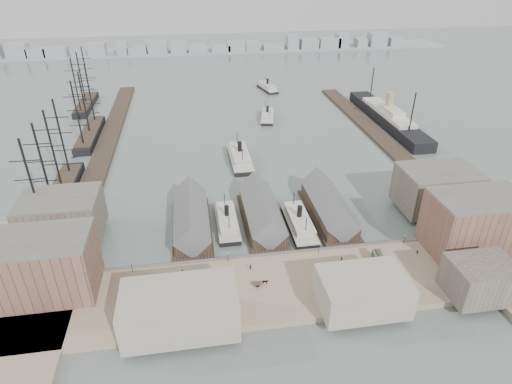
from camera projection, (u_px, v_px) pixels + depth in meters
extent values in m
plane|color=#54615D|center=(270.00, 249.00, 146.70)|extent=(900.00, 900.00, 0.00)
cube|color=#8B785E|center=(282.00, 286.00, 128.99)|extent=(180.00, 30.00, 2.00)
cube|color=#59544C|center=(273.00, 256.00, 141.66)|extent=(180.00, 1.20, 2.30)
cube|color=#2D231C|center=(106.00, 146.00, 222.96)|extent=(10.00, 220.00, 1.60)
cube|color=#2D231C|center=(379.00, 136.00, 234.52)|extent=(10.00, 180.00, 1.60)
cube|color=#2D231C|center=(192.00, 229.00, 156.58)|extent=(14.00, 42.00, 1.20)
cube|color=#2D231C|center=(191.00, 220.00, 155.92)|extent=(12.00, 36.00, 5.00)
cube|color=#59595B|center=(191.00, 214.00, 154.64)|extent=(12.60, 37.00, 12.60)
cube|color=#2D231C|center=(262.00, 223.00, 160.17)|extent=(14.00, 42.00, 1.20)
cube|color=#2D231C|center=(262.00, 214.00, 159.51)|extent=(12.00, 36.00, 5.00)
cube|color=#59595B|center=(262.00, 208.00, 158.23)|extent=(12.60, 37.00, 12.60)
cube|color=#2D231C|center=(329.00, 217.00, 163.76)|extent=(14.00, 42.00, 1.20)
cube|color=#2D231C|center=(329.00, 208.00, 163.10)|extent=(12.00, 36.00, 5.00)
cube|color=#59595B|center=(329.00, 203.00, 161.83)|extent=(12.60, 37.00, 12.60)
cube|color=brown|center=(36.00, 267.00, 121.31)|extent=(32.00, 18.00, 18.00)
cube|color=#60564C|center=(62.00, 217.00, 148.10)|extent=(26.00, 20.00, 14.00)
cube|color=brown|center=(475.00, 224.00, 139.85)|extent=(30.00, 18.00, 19.00)
cube|color=#60564C|center=(436.00, 189.00, 164.34)|extent=(28.00, 20.00, 15.00)
cube|color=gray|center=(362.00, 291.00, 118.49)|extent=(24.00, 16.00, 10.00)
cube|color=gray|center=(180.00, 310.00, 111.09)|extent=(30.00, 16.00, 12.00)
cube|color=#60564C|center=(480.00, 279.00, 122.22)|extent=(18.00, 14.00, 11.00)
cylinder|color=black|center=(132.00, 267.00, 132.59)|extent=(0.16, 0.16, 3.60)
sphere|color=beige|center=(131.00, 262.00, 131.66)|extent=(0.44, 0.44, 0.44)
cylinder|color=black|center=(228.00, 258.00, 136.74)|extent=(0.16, 0.16, 3.60)
sphere|color=beige|center=(228.00, 253.00, 135.81)|extent=(0.44, 0.44, 0.44)
cylinder|color=black|center=(319.00, 249.00, 140.88)|extent=(0.16, 0.16, 3.60)
sphere|color=beige|center=(319.00, 244.00, 139.95)|extent=(0.44, 0.44, 0.44)
cylinder|color=black|center=(404.00, 240.00, 145.02)|extent=(0.16, 0.16, 3.60)
sphere|color=beige|center=(405.00, 235.00, 144.09)|extent=(0.44, 0.44, 0.44)
cube|color=gray|center=(208.00, 50.00, 438.78)|extent=(500.00, 40.00, 2.00)
cube|color=gray|center=(18.00, 51.00, 402.20)|extent=(18.77, 14.00, 15.03)
cube|color=gray|center=(37.00, 53.00, 405.70)|extent=(17.36, 14.00, 10.23)
cube|color=gray|center=(56.00, 53.00, 408.10)|extent=(20.65, 14.00, 10.28)
cube|color=gray|center=(80.00, 54.00, 411.83)|extent=(14.71, 14.00, 7.23)
cube|color=gray|center=(97.00, 50.00, 412.51)|extent=(17.63, 14.00, 13.23)
cube|color=gray|center=(123.00, 49.00, 415.81)|extent=(10.74, 14.00, 13.58)
cube|color=gray|center=(137.00, 51.00, 418.90)|extent=(18.06, 14.00, 8.64)
cube|color=gray|center=(158.00, 48.00, 420.51)|extent=(18.55, 14.00, 13.29)
cube|color=gray|center=(179.00, 48.00, 423.51)|extent=(15.33, 14.00, 12.47)
cube|color=gray|center=(197.00, 49.00, 426.97)|extent=(17.56, 14.00, 8.72)
cube|color=gray|center=(221.00, 49.00, 430.45)|extent=(18.76, 14.00, 7.63)
cube|color=gray|center=(236.00, 47.00, 431.98)|extent=(17.61, 14.00, 10.35)
cube|color=gray|center=(252.00, 47.00, 434.22)|extent=(13.38, 14.00, 10.30)
cube|color=gray|center=(273.00, 48.00, 438.07)|extent=(20.73, 14.00, 6.75)
cube|color=gray|center=(292.00, 43.00, 438.68)|extent=(11.51, 14.00, 15.57)
cube|color=gray|center=(309.00, 44.00, 442.20)|extent=(18.17, 14.00, 11.26)
cube|color=gray|center=(329.00, 44.00, 445.06)|extent=(21.81, 14.00, 11.83)
cube|color=gray|center=(342.00, 41.00, 446.07)|extent=(11.12, 14.00, 15.50)
cube|color=gray|center=(360.00, 43.00, 450.20)|extent=(10.90, 14.00, 10.29)
cube|color=gray|center=(377.00, 40.00, 451.38)|extent=(17.95, 14.00, 15.72)
cube|color=gray|center=(395.00, 42.00, 455.42)|extent=(14.21, 14.00, 10.51)
cube|color=black|center=(227.00, 224.00, 158.85)|extent=(7.41, 25.94, 1.67)
cube|color=beige|center=(227.00, 221.00, 158.26)|extent=(7.78, 25.94, 0.46)
cube|color=beige|center=(227.00, 218.00, 157.63)|extent=(6.02, 18.53, 2.04)
cube|color=beige|center=(227.00, 215.00, 156.99)|extent=(6.48, 20.38, 0.37)
cylinder|color=black|center=(227.00, 211.00, 155.99)|extent=(1.67, 1.67, 4.17)
cylinder|color=black|center=(225.00, 200.00, 163.26)|extent=(0.28, 0.28, 5.56)
cylinder|color=black|center=(229.00, 224.00, 148.91)|extent=(0.28, 0.28, 5.56)
cube|color=black|center=(299.00, 226.00, 157.71)|extent=(7.96, 27.87, 1.79)
cube|color=beige|center=(299.00, 223.00, 157.08)|extent=(8.36, 27.87, 0.50)
cube|color=beige|center=(299.00, 220.00, 156.40)|extent=(6.47, 19.90, 2.19)
cube|color=beige|center=(299.00, 217.00, 155.71)|extent=(6.97, 21.89, 0.40)
cylinder|color=black|center=(300.00, 211.00, 154.64)|extent=(1.79, 1.79, 4.48)
cylinder|color=black|center=(294.00, 200.00, 162.44)|extent=(0.30, 0.30, 5.97)
cylinder|color=black|center=(306.00, 226.00, 147.03)|extent=(0.30, 0.30, 5.97)
cube|color=black|center=(240.00, 160.00, 207.22)|extent=(9.37, 31.70, 2.03)
cube|color=beige|center=(240.00, 157.00, 206.50)|extent=(9.82, 31.71, 0.56)
cube|color=beige|center=(240.00, 154.00, 205.73)|extent=(7.58, 22.65, 2.48)
cube|color=beige|center=(240.00, 151.00, 204.95)|extent=(8.17, 24.92, 0.45)
cylinder|color=black|center=(240.00, 147.00, 203.73)|extent=(2.03, 2.03, 5.08)
cylinder|color=black|center=(237.00, 139.00, 212.59)|extent=(0.34, 0.34, 6.77)
cylinder|color=black|center=(243.00, 156.00, 195.10)|extent=(0.34, 0.34, 6.77)
cube|color=black|center=(267.00, 118.00, 260.64)|extent=(12.14, 25.62, 1.59)
cube|color=beige|center=(267.00, 116.00, 260.08)|extent=(12.48, 25.69, 0.44)
cube|color=beige|center=(267.00, 114.00, 259.48)|extent=(9.35, 18.45, 1.94)
cube|color=beige|center=(267.00, 112.00, 258.87)|extent=(10.15, 20.26, 0.35)
cylinder|color=black|center=(268.00, 109.00, 257.92)|extent=(1.59, 1.59, 3.97)
cylinder|color=black|center=(265.00, 105.00, 264.83)|extent=(0.26, 0.26, 5.29)
cylinder|color=black|center=(270.00, 114.00, 251.18)|extent=(0.26, 0.26, 5.29)
cube|color=black|center=(267.00, 89.00, 315.49)|extent=(12.61, 26.02, 1.61)
cube|color=beige|center=(267.00, 87.00, 314.92)|extent=(12.95, 26.10, 0.45)
cube|color=beige|center=(267.00, 86.00, 314.31)|extent=(9.69, 18.75, 1.97)
cube|color=beige|center=(268.00, 84.00, 313.70)|extent=(10.53, 20.59, 0.36)
cylinder|color=black|center=(268.00, 81.00, 312.73)|extent=(1.61, 1.61, 4.03)
cylinder|color=black|center=(266.00, 79.00, 319.75)|extent=(0.27, 0.27, 5.37)
cylinder|color=black|center=(270.00, 85.00, 305.89)|extent=(0.27, 0.27, 5.37)
cube|color=black|center=(59.00, 199.00, 173.13)|extent=(8.95, 61.68, 3.58)
cube|color=#2D231C|center=(58.00, 194.00, 172.10)|extent=(8.46, 55.51, 0.60)
cylinder|color=black|center=(32.00, 185.00, 145.67)|extent=(0.80, 0.80, 33.82)
cylinder|color=black|center=(43.00, 166.00, 158.06)|extent=(0.80, 0.80, 33.82)
cylinder|color=black|center=(53.00, 151.00, 170.44)|extent=(0.80, 0.80, 33.82)
cylinder|color=black|center=(61.00, 137.00, 182.82)|extent=(0.80, 0.80, 33.82)
cube|color=black|center=(90.00, 135.00, 234.21)|extent=(8.76, 50.62, 3.50)
cube|color=#2D231C|center=(90.00, 131.00, 233.20)|extent=(8.27, 45.56, 0.58)
cylinder|color=black|center=(77.00, 114.00, 210.27)|extent=(0.78, 0.78, 33.10)
cylinder|color=black|center=(84.00, 103.00, 225.52)|extent=(0.78, 0.78, 33.10)
cylinder|color=black|center=(90.00, 94.00, 240.77)|extent=(0.78, 0.78, 33.10)
cube|color=black|center=(86.00, 105.00, 280.47)|extent=(8.59, 47.74, 3.44)
cube|color=#2D231C|center=(86.00, 102.00, 279.48)|extent=(8.12, 42.97, 0.57)
cylinder|color=black|center=(76.00, 85.00, 257.56)|extent=(0.76, 0.76, 32.46)
cylinder|color=black|center=(81.00, 78.00, 271.94)|extent=(0.76, 0.76, 32.46)
cylinder|color=black|center=(86.00, 72.00, 286.32)|extent=(0.76, 0.76, 32.46)
cube|color=black|center=(387.00, 118.00, 253.97)|extent=(12.64, 92.37, 5.83)
cube|color=beige|center=(388.00, 112.00, 252.06)|extent=(10.70, 53.48, 1.94)
cube|color=beige|center=(392.00, 111.00, 246.68)|extent=(7.78, 19.45, 2.92)
cylinder|color=tan|center=(390.00, 101.00, 248.72)|extent=(4.28, 4.28, 9.72)
cube|color=black|center=(380.00, 267.00, 134.68)|extent=(3.44, 10.05, 0.83)
cube|color=#2A3224|center=(380.00, 263.00, 133.81)|extent=(3.60, 10.57, 2.70)
cube|color=#59595B|center=(381.00, 259.00, 133.08)|extent=(3.84, 11.01, 0.31)
imported|color=black|center=(151.00, 289.00, 125.44)|extent=(1.97, 1.91, 1.67)
cube|color=#3F2D21|center=(143.00, 292.00, 124.02)|extent=(3.00, 2.57, 0.25)
cylinder|color=black|center=(144.00, 295.00, 123.71)|extent=(1.00, 0.60, 1.10)
cylinder|color=black|center=(142.00, 292.00, 124.67)|extent=(1.00, 0.60, 1.10)
imported|color=black|center=(265.00, 282.00, 128.10)|extent=(1.91, 1.08, 1.53)
cube|color=#3F2D21|center=(257.00, 284.00, 127.35)|extent=(2.79, 1.87, 0.25)
cylinder|color=black|center=(258.00, 286.00, 126.94)|extent=(1.10, 0.24, 1.10)
cylinder|color=black|center=(256.00, 283.00, 128.10)|extent=(1.10, 0.24, 1.10)
imported|color=black|center=(354.00, 283.00, 127.56)|extent=(1.64, 1.85, 1.68)
cube|color=#3F2D21|center=(347.00, 285.00, 126.86)|extent=(2.78, 1.85, 0.25)
cylinder|color=black|center=(348.00, 287.00, 126.45)|extent=(1.10, 0.23, 1.10)
cylinder|color=black|center=(345.00, 284.00, 127.62)|extent=(1.10, 0.23, 1.10)
imported|color=black|center=(101.00, 276.00, 130.43)|extent=(0.69, 0.72, 1.58)
imported|color=black|center=(132.00, 306.00, 119.42)|extent=(0.98, 0.90, 1.62)
imported|color=black|center=(182.00, 272.00, 132.11)|extent=(1.17, 0.95, 1.59)
imported|color=black|center=(230.00, 299.00, 121.95)|extent=(1.02, 0.87, 1.63)
imported|color=black|center=(251.00, 267.00, 134.29)|extent=(0.90, 0.96, 1.65)
imported|color=black|center=(322.00, 278.00, 129.82)|extent=(0.58, 0.68, 1.57)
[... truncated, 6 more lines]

